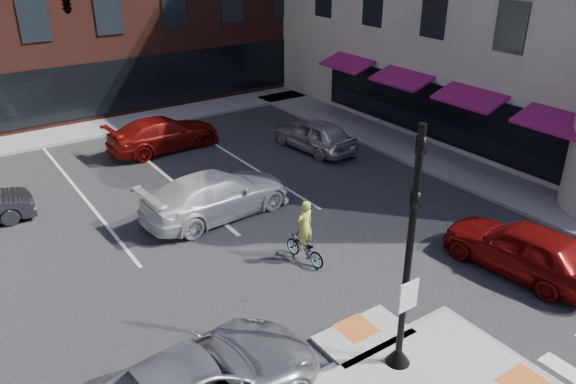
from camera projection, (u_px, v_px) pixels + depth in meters
ground at (409, 375)px, 13.20m from camera, size 120.00×120.00×0.00m
refuge_island at (417, 380)px, 12.99m from camera, size 5.40×4.65×0.13m
sidewalk_e at (419, 151)px, 26.15m from camera, size 3.00×24.00×0.15m
sidewalk_n at (160, 116)px, 31.09m from camera, size 26.00×3.00×0.15m
signal_pole at (406, 284)px, 12.49m from camera, size 0.60×0.60×5.98m
mast_arm_signal at (30, 20)px, 22.18m from camera, size 6.10×2.24×8.00m
silver_suv at (200, 384)px, 11.91m from camera, size 5.66×2.84×1.54m
red_sedan at (523, 248)px, 16.87m from camera, size 2.42×4.94×1.62m
white_pickup at (217, 194)px, 20.22m from camera, size 5.81×2.75×1.64m
bg_car_silver at (315, 135)px, 26.25m from camera, size 2.22×4.59×1.51m
bg_car_red at (164, 134)px, 26.32m from camera, size 5.45×2.51×1.55m
cyclist at (305, 241)px, 17.42m from camera, size 0.77×1.70×2.10m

